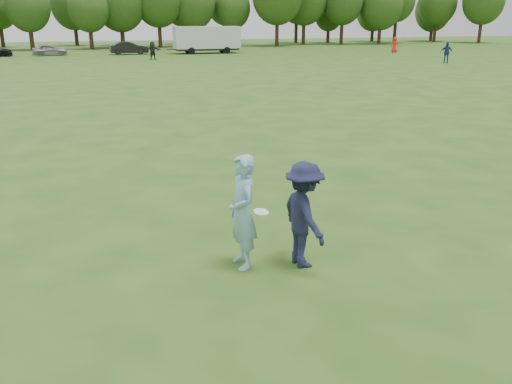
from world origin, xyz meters
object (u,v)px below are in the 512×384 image
(player_far_d, at_px, (153,51))
(field_cone, at_px, (363,62))
(car_f, at_px, (129,48))
(thrower, at_px, (242,212))
(cargo_trailer, at_px, (207,38))
(player_far_c, at_px, (395,45))
(player_far_b, at_px, (446,53))
(car_e, at_px, (50,50))
(defender, at_px, (304,215))

(player_far_d, relative_size, field_cone, 6.24)
(car_f, distance_m, field_cone, 29.03)
(thrower, distance_m, field_cone, 45.34)
(cargo_trailer, bearing_deg, field_cone, -62.10)
(car_f, relative_size, cargo_trailer, 0.50)
(thrower, xyz_separation_m, cargo_trailer, (12.97, 58.80, 0.73))
(thrower, distance_m, player_far_c, 63.78)
(player_far_c, bearing_deg, thrower, 105.02)
(player_far_b, relative_size, player_far_c, 1.04)
(thrower, height_order, car_f, thrower)
(thrower, xyz_separation_m, player_far_d, (5.17, 50.27, -0.11))
(player_far_d, bearing_deg, field_cone, -30.78)
(player_far_b, bearing_deg, thrower, -93.64)
(car_f, height_order, field_cone, car_f)
(player_far_b, distance_m, cargo_trailer, 28.66)
(player_far_d, bearing_deg, cargo_trailer, 48.91)
(player_far_d, xyz_separation_m, car_f, (-1.55, 9.45, -0.19))
(player_far_d, distance_m, car_e, 14.67)
(player_far_d, distance_m, car_f, 9.58)
(defender, relative_size, player_far_d, 1.04)
(player_far_d, distance_m, field_cone, 21.80)
(player_far_c, xyz_separation_m, car_f, (-32.09, 6.88, -0.21))
(defender, distance_m, car_e, 61.11)
(player_far_b, relative_size, car_f, 0.44)
(player_far_d, xyz_separation_m, car_e, (-10.53, 10.21, -0.28))
(player_far_b, bearing_deg, car_e, -175.15)
(player_far_b, bearing_deg, defender, -92.46)
(defender, bearing_deg, field_cone, -34.12)
(defender, bearing_deg, car_e, 1.98)
(thrower, relative_size, car_f, 0.46)
(thrower, xyz_separation_m, field_cone, (23.62, 38.69, -0.89))
(defender, height_order, field_cone, defender)
(car_f, bearing_deg, defender, 175.12)
(player_far_b, bearing_deg, field_cone, -153.26)
(player_far_b, xyz_separation_m, cargo_trailer, (-18.85, 21.58, 0.78))
(player_far_c, height_order, cargo_trailer, cargo_trailer)
(player_far_c, height_order, player_far_d, player_far_c)
(car_f, relative_size, field_cone, 15.00)
(player_far_c, xyz_separation_m, field_cone, (-12.09, -14.16, -0.81))
(car_f, bearing_deg, player_far_d, -173.15)
(field_cone, distance_m, cargo_trailer, 22.82)
(field_cone, bearing_deg, car_f, 133.54)
(player_far_c, distance_m, player_far_d, 30.65)
(car_e, xyz_separation_m, field_cone, (28.98, -21.80, -0.51))
(car_f, bearing_deg, player_far_c, -104.54)
(thrower, bearing_deg, player_far_c, 142.67)
(player_far_b, height_order, player_far_c, player_far_b)
(player_far_b, bearing_deg, cargo_trailer, 168.02)
(defender, relative_size, car_e, 0.50)
(player_far_b, distance_m, field_cone, 8.37)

